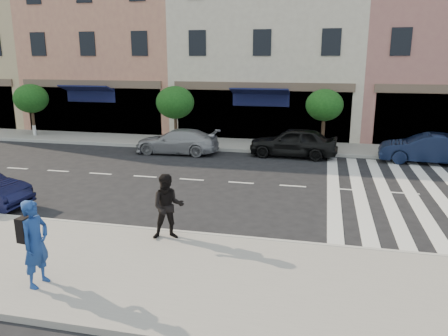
% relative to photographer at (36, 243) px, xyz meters
% --- Properties ---
extents(ground, '(120.00, 120.00, 0.00)m').
position_rel_photographer_xyz_m(ground, '(2.59, 4.87, -1.07)').
color(ground, black).
rests_on(ground, ground).
extents(sidewalk_near, '(60.00, 4.50, 0.15)m').
position_rel_photographer_xyz_m(sidewalk_near, '(2.59, 1.12, -1.00)').
color(sidewalk_near, gray).
rests_on(sidewalk_near, ground).
extents(sidewalk_far, '(60.00, 3.00, 0.15)m').
position_rel_photographer_xyz_m(sidewalk_far, '(2.59, 15.87, -1.00)').
color(sidewalk_far, gray).
rests_on(sidewalk_far, ground).
extents(building_west_mid, '(10.00, 9.00, 14.00)m').
position_rel_photographer_xyz_m(building_west_mid, '(-8.41, 21.87, 5.93)').
color(building_west_mid, tan).
rests_on(building_west_mid, ground).
extents(building_centre, '(11.00, 9.00, 11.00)m').
position_rel_photographer_xyz_m(building_centre, '(2.09, 21.87, 4.43)').
color(building_centre, beige).
rests_on(building_centre, ground).
extents(street_tree_wa, '(2.00, 2.00, 3.05)m').
position_rel_photographer_xyz_m(street_tree_wa, '(-11.41, 15.67, 1.26)').
color(street_tree_wa, '#473323').
rests_on(street_tree_wa, sidewalk_far).
extents(street_tree_wb, '(2.10, 2.10, 3.06)m').
position_rel_photographer_xyz_m(street_tree_wb, '(-2.41, 15.67, 1.24)').
color(street_tree_wb, '#473323').
rests_on(street_tree_wb, sidewalk_far).
extents(street_tree_c, '(1.90, 1.90, 3.04)m').
position_rel_photographer_xyz_m(street_tree_c, '(5.59, 15.67, 1.28)').
color(street_tree_c, '#473323').
rests_on(street_tree_c, sidewalk_far).
extents(photographer, '(0.51, 0.71, 1.85)m').
position_rel_photographer_xyz_m(photographer, '(0.00, 0.00, 0.00)').
color(photographer, navy).
rests_on(photographer, sidewalk_near).
extents(walker, '(1.02, 0.91, 1.73)m').
position_rel_photographer_xyz_m(walker, '(1.81, 2.87, -0.06)').
color(walker, black).
rests_on(walker, sidewalk_near).
extents(car_far_left, '(4.26, 1.81, 1.22)m').
position_rel_photographer_xyz_m(car_far_left, '(-1.57, 13.41, -0.46)').
color(car_far_left, gray).
rests_on(car_far_left, ground).
extents(car_far_mid, '(4.32, 1.92, 1.44)m').
position_rel_photographer_xyz_m(car_far_mid, '(4.21, 13.97, -0.35)').
color(car_far_mid, black).
rests_on(car_far_mid, ground).
extents(car_far_right, '(4.23, 1.72, 1.36)m').
position_rel_photographer_xyz_m(car_far_right, '(10.28, 13.97, -0.39)').
color(car_far_right, black).
rests_on(car_far_right, ground).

